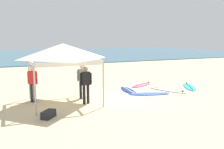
{
  "coord_description": "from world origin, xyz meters",
  "views": [
    {
      "loc": [
        -4.61,
        -10.25,
        2.97
      ],
      "look_at": [
        0.47,
        1.36,
        1.0
      ],
      "focal_mm": 37.32,
      "sensor_mm": 36.0,
      "label": 1
    }
  ],
  "objects_px": {
    "person_grey": "(82,79)",
    "person_black": "(86,83)",
    "surfboard_navy": "(128,90)",
    "gear_bag_near_tent": "(48,114)",
    "surfboard_pink": "(142,85)",
    "canopy_tent": "(63,51)",
    "surfboard_cyan": "(189,87)",
    "person_red": "(33,82)",
    "surfboard_white": "(167,90)",
    "surfboard_blue": "(149,94)"
  },
  "relations": [
    {
      "from": "surfboard_white",
      "to": "surfboard_cyan",
      "type": "distance_m",
      "value": 1.76
    },
    {
      "from": "person_grey",
      "to": "person_black",
      "type": "relative_size",
      "value": 1.0
    },
    {
      "from": "canopy_tent",
      "to": "surfboard_pink",
      "type": "distance_m",
      "value": 6.21
    },
    {
      "from": "surfboard_navy",
      "to": "gear_bag_near_tent",
      "type": "xyz_separation_m",
      "value": [
        -4.88,
        -2.83,
        0.1
      ]
    },
    {
      "from": "canopy_tent",
      "to": "surfboard_white",
      "type": "distance_m",
      "value": 6.45
    },
    {
      "from": "canopy_tent",
      "to": "surfboard_white",
      "type": "relative_size",
      "value": 1.24
    },
    {
      "from": "surfboard_cyan",
      "to": "surfboard_white",
      "type": "bearing_deg",
      "value": -174.94
    },
    {
      "from": "surfboard_white",
      "to": "surfboard_cyan",
      "type": "bearing_deg",
      "value": 5.06
    },
    {
      "from": "surfboard_cyan",
      "to": "gear_bag_near_tent",
      "type": "relative_size",
      "value": 3.76
    },
    {
      "from": "person_grey",
      "to": "surfboard_navy",
      "type": "bearing_deg",
      "value": 10.55
    },
    {
      "from": "person_red",
      "to": "person_grey",
      "type": "bearing_deg",
      "value": -4.8
    },
    {
      "from": "surfboard_pink",
      "to": "surfboard_navy",
      "type": "distance_m",
      "value": 1.85
    },
    {
      "from": "surfboard_pink",
      "to": "gear_bag_near_tent",
      "type": "distance_m",
      "value": 7.49
    },
    {
      "from": "surfboard_pink",
      "to": "surfboard_cyan",
      "type": "xyz_separation_m",
      "value": [
        2.38,
        -1.67,
        -0.0
      ]
    },
    {
      "from": "surfboard_cyan",
      "to": "surfboard_blue",
      "type": "height_order",
      "value": "same"
    },
    {
      "from": "canopy_tent",
      "to": "person_black",
      "type": "bearing_deg",
      "value": -34.35
    },
    {
      "from": "surfboard_blue",
      "to": "surfboard_white",
      "type": "bearing_deg",
      "value": 15.1
    },
    {
      "from": "person_red",
      "to": "gear_bag_near_tent",
      "type": "xyz_separation_m",
      "value": [
        0.31,
        -2.49,
        -0.85
      ]
    },
    {
      "from": "surfboard_navy",
      "to": "surfboard_blue",
      "type": "height_order",
      "value": "same"
    },
    {
      "from": "surfboard_navy",
      "to": "surfboard_cyan",
      "type": "xyz_separation_m",
      "value": [
        3.89,
        -0.61,
        -0.0
      ]
    },
    {
      "from": "surfboard_white",
      "to": "surfboard_navy",
      "type": "height_order",
      "value": "same"
    },
    {
      "from": "canopy_tent",
      "to": "surfboard_blue",
      "type": "bearing_deg",
      "value": -2.77
    },
    {
      "from": "canopy_tent",
      "to": "surfboard_cyan",
      "type": "xyz_separation_m",
      "value": [
        7.76,
        0.34,
        -2.35
      ]
    },
    {
      "from": "surfboard_cyan",
      "to": "person_black",
      "type": "height_order",
      "value": "person_black"
    },
    {
      "from": "surfboard_blue",
      "to": "person_grey",
      "type": "distance_m",
      "value": 3.71
    },
    {
      "from": "surfboard_pink",
      "to": "gear_bag_near_tent",
      "type": "xyz_separation_m",
      "value": [
        -6.4,
        -3.9,
        0.1
      ]
    },
    {
      "from": "surfboard_pink",
      "to": "person_black",
      "type": "xyz_separation_m",
      "value": [
        -4.51,
        -2.61,
        0.95
      ]
    },
    {
      "from": "surfboard_cyan",
      "to": "gear_bag_near_tent",
      "type": "bearing_deg",
      "value": -165.77
    },
    {
      "from": "person_grey",
      "to": "person_red",
      "type": "relative_size",
      "value": 1.0
    },
    {
      "from": "surfboard_pink",
      "to": "surfboard_cyan",
      "type": "bearing_deg",
      "value": -35.15
    },
    {
      "from": "person_grey",
      "to": "surfboard_blue",
      "type": "bearing_deg",
      "value": -10.11
    },
    {
      "from": "surfboard_navy",
      "to": "surfboard_cyan",
      "type": "bearing_deg",
      "value": -8.9
    },
    {
      "from": "surfboard_blue",
      "to": "person_grey",
      "type": "relative_size",
      "value": 1.35
    },
    {
      "from": "surfboard_cyan",
      "to": "gear_bag_near_tent",
      "type": "xyz_separation_m",
      "value": [
        -8.77,
        -2.23,
        0.1
      ]
    },
    {
      "from": "person_grey",
      "to": "gear_bag_near_tent",
      "type": "xyz_separation_m",
      "value": [
        -2.01,
        -2.3,
        -0.85
      ]
    },
    {
      "from": "person_grey",
      "to": "gear_bag_near_tent",
      "type": "distance_m",
      "value": 3.17
    },
    {
      "from": "canopy_tent",
      "to": "surfboard_navy",
      "type": "height_order",
      "value": "canopy_tent"
    },
    {
      "from": "surfboard_pink",
      "to": "gear_bag_near_tent",
      "type": "height_order",
      "value": "gear_bag_near_tent"
    },
    {
      "from": "person_red",
      "to": "person_black",
      "type": "bearing_deg",
      "value": -28.69
    },
    {
      "from": "surfboard_navy",
      "to": "person_black",
      "type": "bearing_deg",
      "value": -152.73
    },
    {
      "from": "canopy_tent",
      "to": "surfboard_navy",
      "type": "distance_m",
      "value": 4.63
    },
    {
      "from": "surfboard_cyan",
      "to": "surfboard_navy",
      "type": "bearing_deg",
      "value": 171.1
    },
    {
      "from": "surfboard_navy",
      "to": "person_red",
      "type": "relative_size",
      "value": 1.29
    },
    {
      "from": "canopy_tent",
      "to": "gear_bag_near_tent",
      "type": "height_order",
      "value": "canopy_tent"
    },
    {
      "from": "surfboard_pink",
      "to": "person_grey",
      "type": "relative_size",
      "value": 1.19
    },
    {
      "from": "person_black",
      "to": "surfboard_blue",
      "type": "bearing_deg",
      "value": 5.93
    },
    {
      "from": "surfboard_white",
      "to": "surfboard_navy",
      "type": "relative_size",
      "value": 1.08
    },
    {
      "from": "person_black",
      "to": "gear_bag_near_tent",
      "type": "bearing_deg",
      "value": -145.62
    },
    {
      "from": "surfboard_white",
      "to": "surfboard_cyan",
      "type": "relative_size",
      "value": 1.05
    },
    {
      "from": "surfboard_pink",
      "to": "person_red",
      "type": "bearing_deg",
      "value": -168.17
    }
  ]
}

